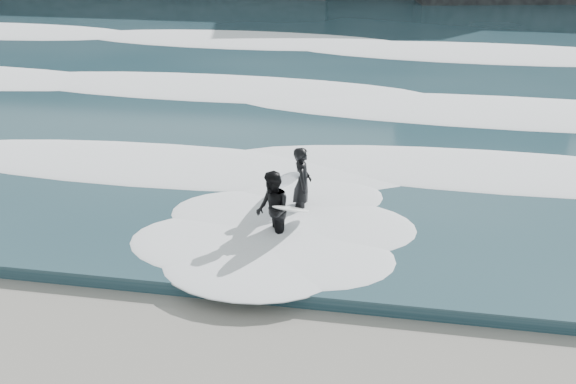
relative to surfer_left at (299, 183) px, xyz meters
The scene contains 6 objects.
sea 22.33m from the surfer_left, 90.78° to the left, with size 90.00×52.00×0.30m, color #203B45.
foam_near 2.39m from the surfer_left, 97.43° to the left, with size 60.00×3.20×0.20m, color white.
foam_mid 9.33m from the surfer_left, 91.86° to the left, with size 60.00×4.00×0.24m, color white.
foam_far 18.32m from the surfer_left, 90.94° to the left, with size 60.00×4.80×0.30m, color white.
surfer_left is the anchor object (origin of this frame).
surfer_right 1.47m from the surfer_left, 102.31° to the right, with size 1.35×1.79×1.75m.
Camera 1 is at (2.37, -6.82, 6.97)m, focal length 40.00 mm.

